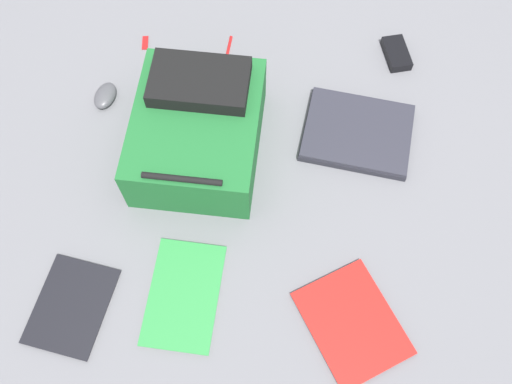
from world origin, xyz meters
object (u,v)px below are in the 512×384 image
(backpack, at_px, (198,129))
(book_comic, at_px, (72,306))
(book_blue, at_px, (184,295))
(book_manual, at_px, (352,323))
(laptop, at_px, (358,133))
(usb_stick, at_px, (145,42))
(computer_mouse, at_px, (105,96))
(power_brick, at_px, (396,54))
(pen_black, at_px, (227,53))

(backpack, distance_m, book_comic, 0.56)
(book_blue, bearing_deg, book_manual, 172.50)
(laptop, relative_size, book_blue, 1.16)
(laptop, relative_size, book_comic, 1.28)
(book_blue, relative_size, usb_stick, 5.71)
(backpack, relative_size, computer_mouse, 4.62)
(book_blue, relative_size, book_manual, 0.89)
(computer_mouse, relative_size, power_brick, 0.78)
(book_comic, relative_size, computer_mouse, 2.84)
(backpack, relative_size, book_blue, 1.47)
(laptop, xyz_separation_m, book_manual, (0.04, 0.54, -0.01))
(computer_mouse, xyz_separation_m, pen_black, (-0.35, -0.18, -0.01))
(backpack, xyz_separation_m, power_brick, (-0.58, -0.34, -0.08))
(computer_mouse, relative_size, pen_black, 0.69)
(backpack, distance_m, power_brick, 0.67)
(laptop, bearing_deg, usb_stick, -25.89)
(book_manual, bearing_deg, pen_black, -66.81)
(book_manual, relative_size, power_brick, 2.75)
(laptop, xyz_separation_m, power_brick, (-0.13, -0.29, -0.00))
(laptop, height_order, usb_stick, laptop)
(book_manual, relative_size, usb_stick, 6.43)
(computer_mouse, xyz_separation_m, power_brick, (-0.87, -0.19, -0.00))
(laptop, xyz_separation_m, book_blue, (0.45, 0.49, -0.01))
(computer_mouse, bearing_deg, laptop, -175.20)
(laptop, distance_m, book_comic, 0.90)
(laptop, bearing_deg, book_comic, 35.57)
(book_blue, bearing_deg, usb_stick, -76.34)
(book_comic, relative_size, book_manual, 0.81)
(backpack, bearing_deg, laptop, -173.62)
(power_brick, distance_m, pen_black, 0.52)
(power_brick, height_order, pen_black, power_brick)
(laptop, height_order, book_blue, laptop)
(backpack, distance_m, computer_mouse, 0.34)
(book_blue, relative_size, computer_mouse, 3.13)
(laptop, distance_m, usb_stick, 0.72)
(backpack, xyz_separation_m, book_manual, (-0.41, 0.49, -0.08))
(laptop, height_order, pen_black, laptop)
(book_blue, xyz_separation_m, computer_mouse, (0.28, -0.59, 0.01))
(laptop, distance_m, power_brick, 0.32)
(backpack, distance_m, book_blue, 0.44)
(power_brick, xyz_separation_m, pen_black, (0.52, 0.01, -0.01))
(book_comic, bearing_deg, laptop, -144.43)
(book_manual, relative_size, computer_mouse, 3.53)
(laptop, xyz_separation_m, usb_stick, (0.65, -0.31, -0.01))
(backpack, xyz_separation_m, book_comic, (0.28, 0.47, -0.09))
(book_comic, bearing_deg, book_blue, -172.60)
(backpack, xyz_separation_m, usb_stick, (0.20, -0.36, -0.09))
(power_brick, relative_size, pen_black, 0.88)
(pen_black, bearing_deg, laptop, 144.02)
(laptop, xyz_separation_m, book_comic, (0.73, 0.52, -0.01))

